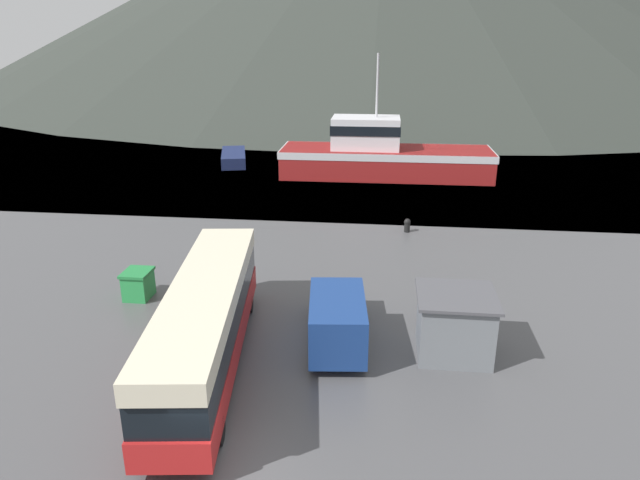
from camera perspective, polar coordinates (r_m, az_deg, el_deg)
The scene contains 9 objects.
ground_plane at distance 18.18m, azimuth -9.24°, elevation -21.36°, with size 400.00×400.00×0.00m, color #4C4C4F.
water_surface at distance 156.90m, azimuth 5.22°, elevation 15.29°, with size 240.00×240.00×0.00m, color #3D5160.
tour_bus at distance 21.85m, azimuth -11.28°, elevation -7.88°, with size 3.98×12.92×3.37m.
delivery_van at distance 23.20m, azimuth 1.71°, elevation -7.65°, with size 2.77×6.16×2.27m.
fishing_boat at distance 51.60m, azimuth 6.18°, elevation 8.51°, with size 18.65×5.81×10.55m.
storage_bin at distance 28.67m, azimuth -17.72°, elevation -4.22°, with size 1.26×1.48×1.37m.
dock_kiosk at distance 23.11m, azimuth 13.30°, elevation -8.14°, with size 3.04×3.01×2.54m.
small_boat at distance 57.71m, azimuth -8.64°, elevation 8.17°, with size 3.91×7.22×1.09m.
mooring_bollard at distance 36.96m, azimuth 8.71°, elevation 1.51°, with size 0.42×0.42×0.88m.
Camera 1 is at (4.25, -13.10, 11.87)m, focal length 32.00 mm.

